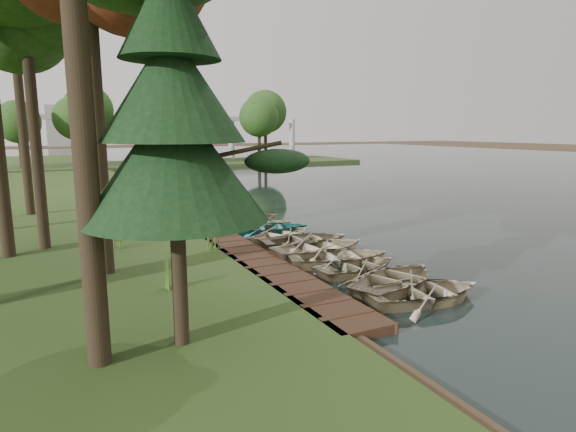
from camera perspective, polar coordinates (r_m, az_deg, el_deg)
name	(u,v)px	position (r m, az deg, el deg)	size (l,w,h in m)	color
ground	(284,255)	(19.02, -0.44, -4.63)	(300.00, 300.00, 0.00)	#3D2F1D
water	(463,177)	(52.92, 20.02, 4.34)	(130.00, 200.00, 0.05)	black
boardwalk	(246,256)	(18.37, -4.96, -4.71)	(1.60, 16.00, 0.30)	#372215
peninsula	(181,164)	(68.62, -12.57, 6.08)	(50.00, 14.00, 0.45)	#30431D
far_trees	(154,118)	(67.79, -15.57, 11.15)	(45.60, 5.60, 8.80)	black
bridge	(133,121)	(138.10, -17.87, 10.64)	(95.90, 4.00, 8.60)	#A5A5A0
building_a	(181,117)	(161.17, -12.61, 11.43)	(10.00, 8.00, 18.00)	#A5A5A0
building_b	(61,126)	(161.62, -25.32, 9.64)	(8.00, 8.00, 12.00)	#A5A5A0
rowboat_0	(425,289)	(14.27, 15.89, -8.34)	(2.58, 3.62, 0.75)	#BEAE8A
rowboat_1	(396,277)	(15.18, 12.71, -7.04)	(2.64, 3.69, 0.76)	#BEAE8A
rowboat_2	(358,264)	(16.56, 8.28, -5.62)	(2.28, 3.19, 0.66)	#BEAE8A
rowboat_3	(339,255)	(17.44, 6.07, -4.58)	(2.65, 3.71, 0.77)	#BEAE8A
rowboat_4	(320,245)	(18.66, 3.78, -3.50)	(2.79, 3.91, 0.81)	#BEAE8A
rowboat_5	(305,238)	(19.92, 2.05, -2.63)	(2.73, 3.82, 0.79)	#BEAE8A
rowboat_6	(283,233)	(21.16, -0.59, -2.01)	(2.35, 3.29, 0.68)	#BEAE8A
rowboat_7	(268,226)	(22.38, -2.44, -1.21)	(2.71, 3.80, 0.79)	#2A776F
rowboat_8	(259,222)	(23.65, -3.41, -0.75)	(2.28, 3.19, 0.66)	#BEAE8A
rowboat_9	(251,218)	(24.70, -4.43, -0.23)	(2.47, 3.46, 0.72)	#BEAE8A
rowboat_10	(234,212)	(26.33, -6.38, 0.44)	(2.63, 3.69, 0.76)	#BEAE8A
stored_rowboat	(155,215)	(24.81, -15.47, 0.10)	(2.57, 3.60, 0.75)	#BEAE8A
tree_4	(25,22)	(20.95, -28.75, 19.47)	(4.00, 4.00, 10.18)	black
tree_6	(11,5)	(30.18, -30.01, 20.86)	(4.17, 4.17, 12.79)	black
pine_tree	(173,120)	(10.06, -13.48, 11.01)	(3.80, 3.80, 7.81)	black
reeds_0	(167,272)	(14.48, -14.16, -6.49)	(0.60, 0.60, 0.97)	#3F661E
reeds_1	(213,236)	(18.79, -8.91, -2.30)	(0.60, 0.60, 1.08)	#3F661E
reeds_2	(115,235)	(19.91, -19.87, -2.09)	(0.60, 0.60, 1.07)	#3F661E
reeds_3	(137,215)	(24.07, -17.42, 0.13)	(0.60, 0.60, 1.11)	#3F661E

